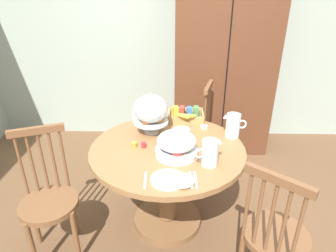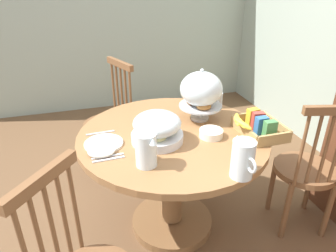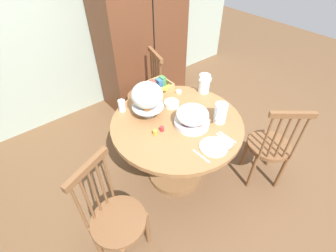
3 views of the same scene
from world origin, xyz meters
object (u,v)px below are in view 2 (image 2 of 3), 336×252
milk_pitcher (243,161)px  drinking_glass (218,100)px  fruit_platter_covered (157,128)px  cereal_basket (258,126)px  windsor_chair_by_cabinet (110,124)px  china_plate_large (104,143)px  china_plate_small (101,150)px  orange_juice_pitcher (146,151)px  windsor_chair_near_window (307,171)px  cereal_bowl (211,133)px  pastry_stand_with_dome (201,91)px  butter_dish (246,148)px  dining_table (172,164)px

milk_pitcher → drinking_glass: size_ratio=1.75×
fruit_platter_covered → milk_pitcher: (0.44, 0.30, 0.00)m
drinking_glass → cereal_basket: bearing=7.6°
windsor_chair_by_cabinet → china_plate_large: 0.90m
china_plate_large → drinking_glass: 0.90m
china_plate_small → drinking_glass: (-0.39, 0.87, 0.04)m
orange_juice_pitcher → drinking_glass: size_ratio=1.70×
windsor_chair_near_window → drinking_glass: (-0.53, -0.41, 0.34)m
milk_pitcher → cereal_basket: (-0.36, 0.31, -0.04)m
china_plate_large → cereal_bowl: size_ratio=1.57×
cereal_bowl → orange_juice_pitcher: bearing=-67.6°
fruit_platter_covered → pastry_stand_with_dome: bearing=120.7°
cereal_bowl → butter_dish: (0.20, 0.12, -0.01)m
pastry_stand_with_dome → milk_pitcher: (0.65, -0.05, -0.11)m
fruit_platter_covered → china_plate_large: size_ratio=1.36×
china_plate_small → butter_dish: (0.20, 0.77, -0.01)m
orange_juice_pitcher → milk_pitcher: milk_pitcher is taller
fruit_platter_covered → cereal_bowl: 0.33m
cereal_basket → drinking_glass: 0.44m
pastry_stand_with_dome → orange_juice_pitcher: pastry_stand_with_dome is taller
windsor_chair_by_cabinet → butter_dish: windsor_chair_by_cabinet is taller
dining_table → windsor_chair_by_cabinet: 0.88m
dining_table → orange_juice_pitcher: 0.48m
china_plate_large → fruit_platter_covered: bearing=80.5°
windsor_chair_near_window → butter_dish: 0.60m
pastry_stand_with_dome → china_plate_large: size_ratio=1.56×
dining_table → china_plate_small: 0.51m
milk_pitcher → china_plate_large: milk_pitcher is taller
milk_pitcher → butter_dish: 0.26m
china_plate_small → windsor_chair_near_window: bearing=83.7°
butter_dish → china_plate_large: bearing=-111.0°
dining_table → windsor_chair_near_window: 0.88m
milk_pitcher → china_plate_large: (-0.49, -0.60, -0.08)m
dining_table → pastry_stand_with_dome: (-0.14, 0.23, 0.42)m
drinking_glass → orange_juice_pitcher: bearing=-48.9°
pastry_stand_with_dome → cereal_bowl: bearing=-6.4°
drinking_glass → butter_dish: size_ratio=1.83×
fruit_platter_covered → china_plate_large: fruit_platter_covered is taller
cereal_basket → china_plate_small: (-0.05, -0.93, -0.03)m
windsor_chair_near_window → dining_table: bearing=-106.2°
butter_dish → pastry_stand_with_dome: bearing=-167.8°
orange_juice_pitcher → china_plate_small: orange_juice_pitcher is taller
windsor_chair_near_window → pastry_stand_with_dome: pastry_stand_with_dome is taller
fruit_platter_covered → butter_dish: size_ratio=5.00×
butter_dish → china_plate_small: bearing=-104.6°
windsor_chair_near_window → china_plate_small: size_ratio=6.50×
pastry_stand_with_dome → china_plate_large: 0.69m
fruit_platter_covered → windsor_chair_by_cabinet: bearing=-168.3°
windsor_chair_near_window → orange_juice_pitcher: size_ratio=5.22×
china_plate_large → butter_dish: 0.80m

